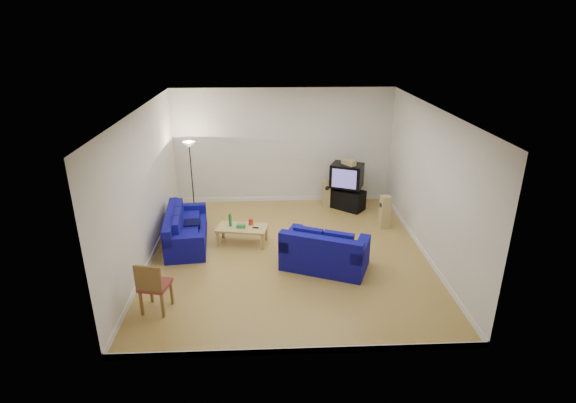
{
  "coord_description": "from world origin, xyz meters",
  "views": [
    {
      "loc": [
        -0.44,
        -8.82,
        4.79
      ],
      "look_at": [
        0.0,
        0.4,
        1.1
      ],
      "focal_mm": 28.0,
      "sensor_mm": 36.0,
      "label": 1
    }
  ],
  "objects_px": {
    "sofa_loveseat": "(324,254)",
    "television": "(347,175)",
    "sofa_three_seat": "(184,232)",
    "tv_stand": "(348,199)",
    "coffee_table": "(242,229)"
  },
  "relations": [
    {
      "from": "sofa_loveseat",
      "to": "television",
      "type": "bearing_deg",
      "value": 95.18
    },
    {
      "from": "sofa_loveseat",
      "to": "tv_stand",
      "type": "xyz_separation_m",
      "value": [
        1.04,
        3.19,
        -0.05
      ]
    },
    {
      "from": "coffee_table",
      "to": "tv_stand",
      "type": "distance_m",
      "value": 3.42
    },
    {
      "from": "sofa_loveseat",
      "to": "television",
      "type": "xyz_separation_m",
      "value": [
        0.99,
        3.23,
        0.62
      ]
    },
    {
      "from": "sofa_loveseat",
      "to": "coffee_table",
      "type": "relative_size",
      "value": 1.6
    },
    {
      "from": "tv_stand",
      "to": "sofa_loveseat",
      "type": "bearing_deg",
      "value": -68.23
    },
    {
      "from": "tv_stand",
      "to": "television",
      "type": "relative_size",
      "value": 0.9
    },
    {
      "from": "coffee_table",
      "to": "sofa_loveseat",
      "type": "bearing_deg",
      "value": -34.77
    },
    {
      "from": "tv_stand",
      "to": "television",
      "type": "height_order",
      "value": "television"
    },
    {
      "from": "sofa_loveseat",
      "to": "coffee_table",
      "type": "distance_m",
      "value": 2.14
    },
    {
      "from": "sofa_three_seat",
      "to": "television",
      "type": "height_order",
      "value": "television"
    },
    {
      "from": "sofa_three_seat",
      "to": "tv_stand",
      "type": "relative_size",
      "value": 2.35
    },
    {
      "from": "tv_stand",
      "to": "sofa_three_seat",
      "type": "bearing_deg",
      "value": -115.32
    },
    {
      "from": "tv_stand",
      "to": "television",
      "type": "bearing_deg",
      "value": -177.01
    },
    {
      "from": "sofa_three_seat",
      "to": "television",
      "type": "relative_size",
      "value": 2.11
    }
  ]
}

